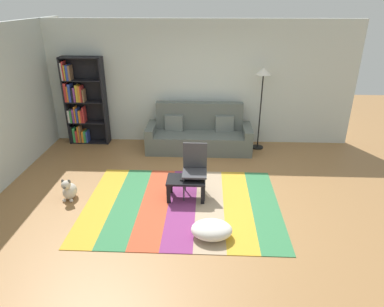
{
  "coord_description": "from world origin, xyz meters",
  "views": [
    {
      "loc": [
        0.19,
        -5.02,
        3.06
      ],
      "look_at": [
        -0.06,
        0.31,
        0.65
      ],
      "focal_mm": 32.13,
      "sensor_mm": 36.0,
      "label": 1
    }
  ],
  "objects_px": {
    "coffee_table": "(186,183)",
    "standing_lamp": "(263,82)",
    "couch": "(199,135)",
    "bookshelf": "(81,104)",
    "dog": "(69,190)",
    "pouf": "(212,230)",
    "folding_chair": "(195,165)",
    "tv_remote": "(183,179)"
  },
  "relations": [
    {
      "from": "coffee_table",
      "to": "tv_remote",
      "type": "distance_m",
      "value": 0.1
    },
    {
      "from": "pouf",
      "to": "folding_chair",
      "type": "distance_m",
      "value": 1.28
    },
    {
      "from": "dog",
      "to": "standing_lamp",
      "type": "relative_size",
      "value": 0.22
    },
    {
      "from": "folding_chair",
      "to": "couch",
      "type": "bearing_deg",
      "value": 125.2
    },
    {
      "from": "pouf",
      "to": "couch",
      "type": "bearing_deg",
      "value": 94.81
    },
    {
      "from": "dog",
      "to": "couch",
      "type": "bearing_deg",
      "value": 46.4
    },
    {
      "from": "coffee_table",
      "to": "folding_chair",
      "type": "xyz_separation_m",
      "value": [
        0.14,
        0.16,
        0.25
      ]
    },
    {
      "from": "coffee_table",
      "to": "standing_lamp",
      "type": "xyz_separation_m",
      "value": [
        1.47,
        2.22,
        1.2
      ]
    },
    {
      "from": "bookshelf",
      "to": "tv_remote",
      "type": "relative_size",
      "value": 12.99
    },
    {
      "from": "couch",
      "to": "tv_remote",
      "type": "xyz_separation_m",
      "value": [
        -0.2,
        -2.11,
        0.04
      ]
    },
    {
      "from": "tv_remote",
      "to": "dog",
      "type": "bearing_deg",
      "value": -150.03
    },
    {
      "from": "standing_lamp",
      "to": "folding_chair",
      "type": "height_order",
      "value": "standing_lamp"
    },
    {
      "from": "couch",
      "to": "folding_chair",
      "type": "distance_m",
      "value": 1.95
    },
    {
      "from": "couch",
      "to": "pouf",
      "type": "relative_size",
      "value": 3.91
    },
    {
      "from": "couch",
      "to": "folding_chair",
      "type": "height_order",
      "value": "couch"
    },
    {
      "from": "pouf",
      "to": "coffee_table",
      "type": "bearing_deg",
      "value": 112.17
    },
    {
      "from": "bookshelf",
      "to": "folding_chair",
      "type": "bearing_deg",
      "value": -40.1
    },
    {
      "from": "coffee_table",
      "to": "pouf",
      "type": "relative_size",
      "value": 1.1
    },
    {
      "from": "pouf",
      "to": "dog",
      "type": "height_order",
      "value": "dog"
    },
    {
      "from": "pouf",
      "to": "folding_chair",
      "type": "xyz_separation_m",
      "value": [
        -0.28,
        1.18,
        0.41
      ]
    },
    {
      "from": "couch",
      "to": "tv_remote",
      "type": "bearing_deg",
      "value": -95.32
    },
    {
      "from": "bookshelf",
      "to": "standing_lamp",
      "type": "height_order",
      "value": "bookshelf"
    },
    {
      "from": "coffee_table",
      "to": "folding_chair",
      "type": "relative_size",
      "value": 0.71
    },
    {
      "from": "standing_lamp",
      "to": "folding_chair",
      "type": "relative_size",
      "value": 1.98
    },
    {
      "from": "tv_remote",
      "to": "folding_chair",
      "type": "xyz_separation_m",
      "value": [
        0.18,
        0.18,
        0.16
      ]
    },
    {
      "from": "bookshelf",
      "to": "couch",
      "type": "bearing_deg",
      "value": -6.05
    },
    {
      "from": "coffee_table",
      "to": "folding_chair",
      "type": "height_order",
      "value": "folding_chair"
    },
    {
      "from": "bookshelf",
      "to": "coffee_table",
      "type": "distance_m",
      "value": 3.51
    },
    {
      "from": "pouf",
      "to": "dog",
      "type": "bearing_deg",
      "value": 158.7
    },
    {
      "from": "pouf",
      "to": "bookshelf",
      "type": "bearing_deg",
      "value": 130.59
    },
    {
      "from": "couch",
      "to": "standing_lamp",
      "type": "xyz_separation_m",
      "value": [
        1.31,
        0.12,
        1.15
      ]
    },
    {
      "from": "dog",
      "to": "tv_remote",
      "type": "distance_m",
      "value": 1.91
    },
    {
      "from": "tv_remote",
      "to": "coffee_table",
      "type": "bearing_deg",
      "value": 48.94
    },
    {
      "from": "couch",
      "to": "dog",
      "type": "xyz_separation_m",
      "value": [
        -2.1,
        -2.2,
        -0.18
      ]
    },
    {
      "from": "coffee_table",
      "to": "standing_lamp",
      "type": "relative_size",
      "value": 0.36
    },
    {
      "from": "folding_chair",
      "to": "coffee_table",
      "type": "bearing_deg",
      "value": -94.52
    },
    {
      "from": "dog",
      "to": "standing_lamp",
      "type": "height_order",
      "value": "standing_lamp"
    },
    {
      "from": "couch",
      "to": "dog",
      "type": "distance_m",
      "value": 3.05
    },
    {
      "from": "bookshelf",
      "to": "dog",
      "type": "relative_size",
      "value": 4.9
    },
    {
      "from": "couch",
      "to": "bookshelf",
      "type": "bearing_deg",
      "value": 173.95
    },
    {
      "from": "dog",
      "to": "folding_chair",
      "type": "bearing_deg",
      "value": 7.26
    },
    {
      "from": "couch",
      "to": "folding_chair",
      "type": "xyz_separation_m",
      "value": [
        -0.02,
        -1.94,
        0.2
      ]
    }
  ]
}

